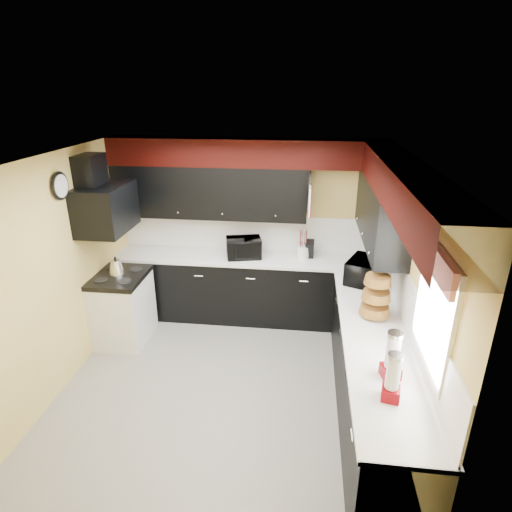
{
  "coord_description": "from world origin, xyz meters",
  "views": [
    {
      "loc": [
        0.78,
        -3.87,
        3.14
      ],
      "look_at": [
        0.22,
        0.86,
        1.21
      ],
      "focal_mm": 30.0,
      "sensor_mm": 36.0,
      "label": 1
    }
  ],
  "objects": [
    {
      "name": "counter_back",
      "position": [
        0.0,
        1.5,
        0.92
      ],
      "size": [
        3.62,
        0.64,
        0.04
      ],
      "primitive_type": "cube",
      "color": "white",
      "rests_on": "cab_back"
    },
    {
      "name": "counter_right",
      "position": [
        1.5,
        -0.3,
        0.92
      ],
      "size": [
        0.64,
        3.02,
        0.04
      ],
      "primitive_type": "cube",
      "color": "white",
      "rests_on": "cab_right"
    },
    {
      "name": "dispenser_b",
      "position": [
        1.48,
        -1.19,
        1.12
      ],
      "size": [
        0.16,
        0.16,
        0.36
      ],
      "primitive_type": null,
      "rotation": [
        0.0,
        0.0,
        -0.21
      ],
      "color": "#66030E",
      "rests_on": "counter_right"
    },
    {
      "name": "stove",
      "position": [
        -1.5,
        0.75,
        0.43
      ],
      "size": [
        0.6,
        0.75,
        0.86
      ],
      "primitive_type": "cube",
      "color": "white",
      "rests_on": "ground"
    },
    {
      "name": "pan_mid",
      "position": [
        0.82,
        1.42,
        1.75
      ],
      "size": [
        0.03,
        0.28,
        0.46
      ],
      "primitive_type": null,
      "color": "black",
      "rests_on": "upper_back"
    },
    {
      "name": "dispenser_a",
      "position": [
        1.52,
        -0.92,
        1.13
      ],
      "size": [
        0.17,
        0.17,
        0.38
      ],
      "primitive_type": null,
      "rotation": [
        0.0,
        0.0,
        0.2
      ],
      "color": "maroon",
      "rests_on": "counter_right"
    },
    {
      "name": "cut_board",
      "position": [
        0.83,
        1.3,
        1.8
      ],
      "size": [
        0.03,
        0.26,
        0.35
      ],
      "primitive_type": "cube",
      "color": "white",
      "rests_on": "upper_back"
    },
    {
      "name": "splash_right",
      "position": [
        1.79,
        0.0,
        1.19
      ],
      "size": [
        0.02,
        3.6,
        0.5
      ],
      "primitive_type": "cube",
      "color": "white",
      "rests_on": "counter_right"
    },
    {
      "name": "clock",
      "position": [
        -1.77,
        0.25,
        2.15
      ],
      "size": [
        0.03,
        0.3,
        0.3
      ],
      "primitive_type": null,
      "color": "black",
      "rests_on": "wall_left"
    },
    {
      "name": "baskets",
      "position": [
        1.52,
        0.05,
        1.18
      ],
      "size": [
        0.27,
        0.27,
        0.5
      ],
      "primitive_type": null,
      "color": "brown",
      "rests_on": "upper_right"
    },
    {
      "name": "window",
      "position": [
        1.79,
        -0.9,
        1.55
      ],
      "size": [
        0.03,
        0.86,
        0.96
      ],
      "primitive_type": null,
      "color": "white",
      "rests_on": "wall_right"
    },
    {
      "name": "upper_back",
      "position": [
        -0.5,
        1.62,
        1.8
      ],
      "size": [
        2.6,
        0.35,
        0.7
      ],
      "primitive_type": "cube",
      "color": "black",
      "rests_on": "wall_back"
    },
    {
      "name": "upper_right",
      "position": [
        1.62,
        0.9,
        1.8
      ],
      "size": [
        0.35,
        1.8,
        0.7
      ],
      "primitive_type": "cube",
      "color": "black",
      "rests_on": "wall_right"
    },
    {
      "name": "pan_top",
      "position": [
        0.82,
        1.55,
        2.0
      ],
      "size": [
        0.03,
        0.22,
        0.4
      ],
      "primitive_type": null,
      "color": "black",
      "rests_on": "upper_back"
    },
    {
      "name": "splash_back",
      "position": [
        0.0,
        1.79,
        1.19
      ],
      "size": [
        3.6,
        0.02,
        0.5
      ],
      "primitive_type": "cube",
      "color": "white",
      "rests_on": "counter_back"
    },
    {
      "name": "microwave",
      "position": [
        1.51,
        0.88,
        1.08
      ],
      "size": [
        0.52,
        0.6,
        0.28
      ],
      "primitive_type": "imported",
      "rotation": [
        0.0,
        0.0,
        1.17
      ],
      "color": "black",
      "rests_on": "counter_right"
    },
    {
      "name": "knife_block",
      "position": [
        0.86,
        1.57,
        1.06
      ],
      "size": [
        0.12,
        0.16,
        0.24
      ],
      "primitive_type": "cube",
      "rotation": [
        0.0,
        0.0,
        -0.06
      ],
      "color": "black",
      "rests_on": "counter_back"
    },
    {
      "name": "cab_back",
      "position": [
        0.0,
        1.5,
        0.45
      ],
      "size": [
        3.6,
        0.6,
        0.9
      ],
      "primitive_type": "cube",
      "color": "black",
      "rests_on": "ground"
    },
    {
      "name": "pan_low",
      "position": [
        0.82,
        1.68,
        1.72
      ],
      "size": [
        0.03,
        0.24,
        0.42
      ],
      "primitive_type": null,
      "color": "black",
      "rests_on": "upper_back"
    },
    {
      "name": "ceiling",
      "position": [
        0.0,
        0.0,
        2.5
      ],
      "size": [
        3.6,
        3.6,
        0.06
      ],
      "primitive_type": "cube",
      "color": "white",
      "rests_on": "wall_back"
    },
    {
      "name": "soffit_back",
      "position": [
        0.0,
        1.62,
        2.33
      ],
      "size": [
        3.6,
        0.36,
        0.35
      ],
      "primitive_type": "cube",
      "color": "black",
      "rests_on": "wall_back"
    },
    {
      "name": "ground",
      "position": [
        0.0,
        0.0,
        0.0
      ],
      "size": [
        3.6,
        3.6,
        0.0
      ],
      "primitive_type": "plane",
      "color": "gray",
      "rests_on": "ground"
    },
    {
      "name": "deco_plate",
      "position": [
        1.77,
        -0.35,
        2.25
      ],
      "size": [
        0.03,
        0.24,
        0.24
      ],
      "primitive_type": null,
      "color": "white",
      "rests_on": "wall_right"
    },
    {
      "name": "wall_back",
      "position": [
        0.0,
        1.8,
        1.25
      ],
      "size": [
        3.6,
        0.06,
        2.5
      ],
      "primitive_type": "cube",
      "color": "#E0C666",
      "rests_on": "ground"
    },
    {
      "name": "valance",
      "position": [
        1.73,
        -0.9,
        1.95
      ],
      "size": [
        0.04,
        0.88,
        0.2
      ],
      "primitive_type": "cube",
      "color": "red",
      "rests_on": "wall_right"
    },
    {
      "name": "cab_right",
      "position": [
        1.5,
        -0.3,
        0.45
      ],
      "size": [
        0.6,
        3.0,
        0.9
      ],
      "primitive_type": "cube",
      "color": "black",
      "rests_on": "ground"
    },
    {
      "name": "hood",
      "position": [
        -1.55,
        0.75,
        1.78
      ],
      "size": [
        0.5,
        0.78,
        0.55
      ],
      "primitive_type": "cube",
      "color": "black",
      "rests_on": "wall_left"
    },
    {
      "name": "cooktop",
      "position": [
        -1.5,
        0.75,
        0.89
      ],
      "size": [
        0.62,
        0.77,
        0.06
      ],
      "primitive_type": "cube",
      "color": "black",
      "rests_on": "stove"
    },
    {
      "name": "wall_left",
      "position": [
        -1.8,
        0.0,
        1.25
      ],
      "size": [
        0.06,
        3.6,
        2.5
      ],
      "primitive_type": "cube",
      "color": "#E0C666",
      "rests_on": "ground"
    },
    {
      "name": "wall_right",
      "position": [
        1.8,
        0.0,
        1.25
      ],
      "size": [
        0.06,
        3.6,
        2.5
      ],
      "primitive_type": "cube",
      "color": "#E0C666",
      "rests_on": "ground"
    },
    {
      "name": "soffit_right",
      "position": [
        1.62,
        -0.18,
        2.33
      ],
      "size": [
        0.36,
        3.24,
        0.35
      ],
      "primitive_type": "cube",
      "color": "black",
      "rests_on": "wall_right"
    },
    {
      "name": "utensil_crock",
      "position": [
        0.77,
        1.53,
        1.03
      ],
      "size": [
        0.19,
        0.19,
        0.17
      ],
      "primitive_type": "cylinder",
      "rotation": [
        0.0,
        0.0,
        0.2
      ],
      "color": "white",
      "rests_on": "counter_back"
    },
    {
      "name": "toaster_oven",
      "position": [
        -0.03,
        1.48,
        1.07
      ],
      "size": [
        0.53,
        0.48,
        0.27
      ],
      "primitive_type": "imported",
      "rotation": [
        0.0,
        0.0,
        0.24
      ],
      "color": "black",
      "rests_on": "counter_back"
    },
    {
      "name": "hood_duct",
      "position": [
        -1.68,
        0.75,
        2.2
      ],
      "size": [
        0.24,
        0.4,
        0.4
      ],
      "primitive_type": "cube",
      "color": "black",
      "rests_on": "wall_left"
    },
    {
      "name": "kettle",
      "position": [
        -1.55,
        0.8,
        1.01
      ],
      "size": [
        0.26,
        0.26,
        0.18
      ],
      "primitive_type": null,
      "rotation": [
        0.0,
        0.0,
        0.44
      ],
      "color": "silver",
      "rests_on": "cooktop"
    }
  ]
}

